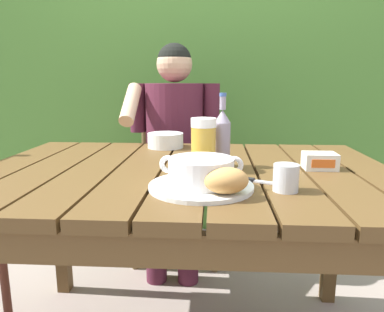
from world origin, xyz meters
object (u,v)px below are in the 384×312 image
person_eating (174,142)px  chair_near_diner (178,178)px  soup_bowl (201,171)px  diner_bowl (165,140)px  beer_glass (203,144)px  water_glass_small (286,178)px  bread_roll (226,180)px  table_knife (253,180)px  beer_bottle (222,137)px  butter_tub (320,161)px  serving_plate (201,186)px

person_eating → chair_near_diner: bearing=89.2°
soup_bowl → diner_bowl: size_ratio=1.46×
person_eating → beer_glass: (0.18, -0.76, 0.12)m
soup_bowl → beer_glass: (-0.00, 0.21, 0.04)m
soup_bowl → beer_glass: size_ratio=1.32×
water_glass_small → bread_roll: bearing=-157.1°
beer_glass → table_knife: 0.22m
beer_glass → water_glass_small: bearing=-43.4°
soup_bowl → water_glass_small: size_ratio=3.12×
diner_bowl → bread_roll: bearing=-70.2°
beer_bottle → table_knife: bearing=-64.9°
person_eating → bread_roll: person_eating is taller
person_eating → butter_tub: person_eating is taller
serving_plate → diner_bowl: (-0.18, 0.61, 0.03)m
serving_plate → water_glass_small: size_ratio=3.94×
bread_roll → diner_bowl: bread_roll is taller
soup_bowl → beer_glass: 0.21m
serving_plate → soup_bowl: (0.00, 0.00, 0.04)m
beer_glass → bread_roll: bearing=-76.7°
soup_bowl → butter_tub: size_ratio=2.14×
water_glass_small → diner_bowl: (-0.41, 0.62, -0.00)m
person_eating → serving_plate: person_eating is taller
person_eating → diner_bowl: 0.35m
serving_plate → soup_bowl: soup_bowl is taller
soup_bowl → beer_bottle: 0.28m
person_eating → bread_roll: (0.25, -1.04, 0.08)m
chair_near_diner → person_eating: person_eating is taller
person_eating → water_glass_small: person_eating is taller
beer_glass → beer_bottle: (0.06, 0.06, 0.02)m
beer_bottle → butter_tub: (0.33, -0.02, -0.08)m
chair_near_diner → butter_tub: chair_near_diner is taller
soup_bowl → bread_roll: 0.10m
chair_near_diner → beer_glass: 1.04m
beer_glass → table_knife: size_ratio=1.18×
bread_roll → soup_bowl: bearing=130.6°
serving_plate → beer_bottle: size_ratio=1.15×
person_eating → serving_plate: bearing=-79.1°
water_glass_small → diner_bowl: size_ratio=0.47×
person_eating → diner_bowl: bearing=-89.5°
chair_near_diner → beer_glass: bearing=-79.2°
water_glass_small → table_knife: 0.12m
serving_plate → bread_roll: bearing=-49.4°
serving_plate → water_glass_small: (0.23, -0.01, 0.03)m
person_eating → beer_glass: person_eating is taller
water_glass_small → butter_tub: size_ratio=0.69×
person_eating → table_knife: person_eating is taller
soup_bowl → bread_roll: soup_bowl is taller
diner_bowl → table_knife: bearing=-58.3°
butter_tub → diner_bowl: size_ratio=0.68×
table_knife → diner_bowl: (-0.33, 0.54, 0.03)m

